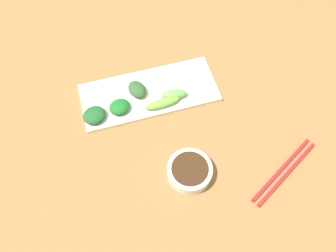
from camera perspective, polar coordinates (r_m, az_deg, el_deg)
name	(u,v)px	position (r m, az deg, el deg)	size (l,w,h in m)	color
tabletop	(164,123)	(0.92, -0.65, 0.56)	(2.10, 2.10, 0.02)	brown
sauce_bowl	(190,171)	(0.83, 3.68, -7.60)	(0.11, 0.11, 0.04)	silver
serving_plate	(149,93)	(0.95, -3.18, 5.59)	(0.16, 0.38, 0.01)	silver
broccoli_leafy_0	(119,107)	(0.91, -8.22, 3.22)	(0.05, 0.06, 0.02)	#185D23
broccoli_leafy_1	(94,115)	(0.91, -12.37, 1.79)	(0.06, 0.06, 0.02)	#1C4F25
broccoli_stalk_2	(174,94)	(0.93, 1.03, 5.38)	(0.03, 0.07, 0.02)	#619F4B
broccoli_stalk_3	(162,103)	(0.91, -0.98, 3.87)	(0.03, 0.10, 0.02)	#6BBC3D
broccoli_leafy_4	(137,89)	(0.94, -5.26, 6.18)	(0.06, 0.05, 0.03)	#2B4E29
chopsticks	(284,171)	(0.89, 19.06, -7.29)	(0.13, 0.21, 0.01)	red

